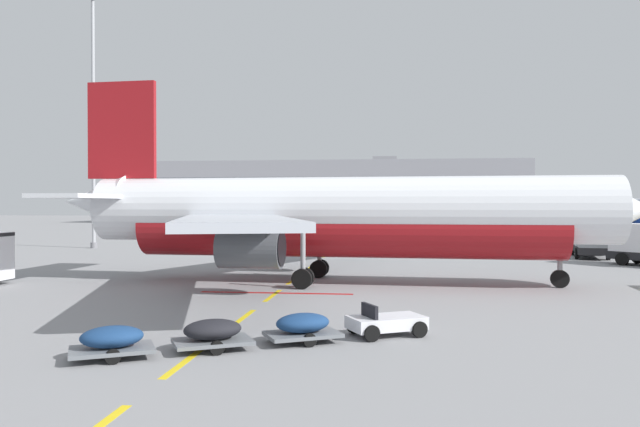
{
  "coord_description": "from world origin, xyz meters",
  "views": [
    {
      "loc": [
        24.01,
        -9.26,
        4.58
      ],
      "look_at": [
        18.88,
        33.9,
        3.96
      ],
      "focal_mm": 34.51,
      "sensor_mm": 36.0,
      "label": 1
    }
  ],
  "objects_px": {
    "airliner_foreground": "(336,215)",
    "fuel_service_truck": "(589,238)",
    "airliner_mid_left": "(599,211)",
    "baggage_train": "(260,330)",
    "apron_light_mast_near": "(93,90)"
  },
  "relations": [
    {
      "from": "airliner_foreground",
      "to": "fuel_service_truck",
      "type": "relative_size",
      "value": 4.74
    },
    {
      "from": "baggage_train",
      "to": "airliner_foreground",
      "type": "bearing_deg",
      "value": 86.73
    },
    {
      "from": "airliner_foreground",
      "to": "apron_light_mast_near",
      "type": "relative_size",
      "value": 1.29
    },
    {
      "from": "airliner_foreground",
      "to": "airliner_mid_left",
      "type": "xyz_separation_m",
      "value": [
        38.03,
        73.34,
        -0.42
      ]
    },
    {
      "from": "airliner_mid_left",
      "to": "apron_light_mast_near",
      "type": "distance_m",
      "value": 82.45
    },
    {
      "from": "airliner_mid_left",
      "to": "fuel_service_truck",
      "type": "bearing_deg",
      "value": -108.4
    },
    {
      "from": "airliner_mid_left",
      "to": "apron_light_mast_near",
      "type": "xyz_separation_m",
      "value": [
        -66.09,
        -47.53,
        13.1
      ]
    },
    {
      "from": "airliner_mid_left",
      "to": "fuel_service_truck",
      "type": "relative_size",
      "value": 4.11
    },
    {
      "from": "baggage_train",
      "to": "apron_light_mast_near",
      "type": "xyz_separation_m",
      "value": [
        -27.12,
        42.14,
        16.1
      ]
    },
    {
      "from": "apron_light_mast_near",
      "to": "airliner_mid_left",
      "type": "bearing_deg",
      "value": 35.72
    },
    {
      "from": "airliner_mid_left",
      "to": "fuel_service_truck",
      "type": "height_order",
      "value": "airliner_mid_left"
    },
    {
      "from": "airliner_mid_left",
      "to": "baggage_train",
      "type": "xyz_separation_m",
      "value": [
        -38.97,
        -89.67,
        -3.0
      ]
    },
    {
      "from": "fuel_service_truck",
      "to": "apron_light_mast_near",
      "type": "height_order",
      "value": "apron_light_mast_near"
    },
    {
      "from": "fuel_service_truck",
      "to": "baggage_train",
      "type": "xyz_separation_m",
      "value": [
        -21.29,
        -36.51,
        -1.11
      ]
    },
    {
      "from": "airliner_foreground",
      "to": "fuel_service_truck",
      "type": "height_order",
      "value": "airliner_foreground"
    }
  ]
}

